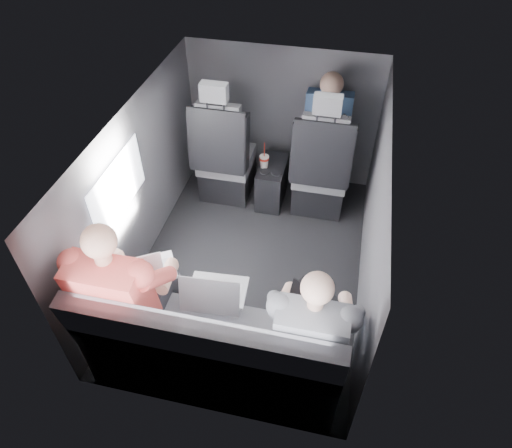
% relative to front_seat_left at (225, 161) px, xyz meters
% --- Properties ---
extents(floor, '(2.60, 2.60, 0.00)m').
position_rel_front_seat_left_xyz_m(floor, '(0.45, -0.84, -0.40)').
color(floor, black).
rests_on(floor, ground).
extents(ceiling, '(2.60, 2.60, 0.00)m').
position_rel_front_seat_left_xyz_m(ceiling, '(0.45, -0.84, 0.95)').
color(ceiling, '#B2B2AD').
rests_on(ceiling, panel_back).
extents(panel_left, '(0.02, 2.60, 1.35)m').
position_rel_front_seat_left_xyz_m(panel_left, '(-0.45, -0.84, 0.27)').
color(panel_left, '#56565B').
rests_on(panel_left, floor).
extents(panel_right, '(0.02, 2.60, 1.35)m').
position_rel_front_seat_left_xyz_m(panel_right, '(1.35, -0.84, 0.27)').
color(panel_right, '#56565B').
rests_on(panel_right, floor).
extents(panel_front, '(1.80, 0.02, 1.35)m').
position_rel_front_seat_left_xyz_m(panel_front, '(0.45, 0.46, 0.27)').
color(panel_front, '#56565B').
rests_on(panel_front, floor).
extents(panel_back, '(1.80, 0.02, 1.35)m').
position_rel_front_seat_left_xyz_m(panel_back, '(0.45, -2.14, 0.27)').
color(panel_back, '#56565B').
rests_on(panel_back, floor).
extents(side_window, '(0.02, 0.75, 0.42)m').
position_rel_front_seat_left_xyz_m(side_window, '(-0.43, -1.14, 0.50)').
color(side_window, white).
rests_on(side_window, panel_left).
extents(seatbelt, '(0.35, 0.11, 0.59)m').
position_rel_front_seat_left_xyz_m(seatbelt, '(0.90, -0.17, 0.40)').
color(seatbelt, black).
rests_on(seatbelt, front_seat_right).
extents(front_seat_left, '(0.52, 0.58, 1.26)m').
position_rel_front_seat_left_xyz_m(front_seat_left, '(0.00, 0.00, 0.00)').
color(front_seat_left, black).
rests_on(front_seat_left, floor).
extents(front_seat_right, '(0.52, 0.58, 1.26)m').
position_rel_front_seat_left_xyz_m(front_seat_right, '(0.90, 0.00, 0.00)').
color(front_seat_right, black).
rests_on(front_seat_right, floor).
extents(center_console, '(0.24, 0.48, 0.41)m').
position_rel_front_seat_left_xyz_m(center_console, '(0.45, 0.04, -0.20)').
color(center_console, black).
rests_on(center_console, floor).
extents(rear_bench, '(1.60, 0.57, 0.92)m').
position_rel_front_seat_left_xyz_m(rear_bench, '(0.45, -1.90, -0.09)').
color(rear_bench, '#57585B').
rests_on(rear_bench, floor).
extents(soda_cup, '(0.09, 0.09, 0.26)m').
position_rel_front_seat_left_xyz_m(soda_cup, '(0.38, -0.01, 0.07)').
color(soda_cup, white).
rests_on(soda_cup, center_console).
extents(laptop_white, '(0.43, 0.47, 0.26)m').
position_rel_front_seat_left_xyz_m(laptop_white, '(-0.08, -1.62, 0.24)').
color(laptop_white, white).
rests_on(laptop_white, passenger_rear_left).
extents(laptop_silver, '(0.39, 0.35, 0.26)m').
position_rel_front_seat_left_xyz_m(laptop_silver, '(0.41, -1.68, 0.24)').
color(laptop_silver, '#ACADB1').
rests_on(laptop_silver, rear_bench).
extents(laptop_black, '(0.40, 0.44, 0.24)m').
position_rel_front_seat_left_xyz_m(laptop_black, '(1.02, -1.63, 0.23)').
color(laptop_black, black).
rests_on(laptop_black, passenger_rear_right).
extents(passenger_rear_left, '(0.55, 0.66, 1.29)m').
position_rel_front_seat_left_xyz_m(passenger_rear_left, '(-0.12, -1.81, 0.25)').
color(passenger_rear_left, '#323136').
rests_on(passenger_rear_left, rear_bench).
extents(passenger_rear_right, '(0.49, 0.61, 1.20)m').
position_rel_front_seat_left_xyz_m(passenger_rear_right, '(1.04, -1.81, 0.22)').
color(passenger_rear_right, navy).
rests_on(passenger_rear_right, rear_bench).
extents(passenger_front_right, '(0.40, 0.40, 0.82)m').
position_rel_front_seat_left_xyz_m(passenger_front_right, '(0.89, 0.26, 0.35)').
color(passenger_front_right, navy).
rests_on(passenger_front_right, front_seat_right).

